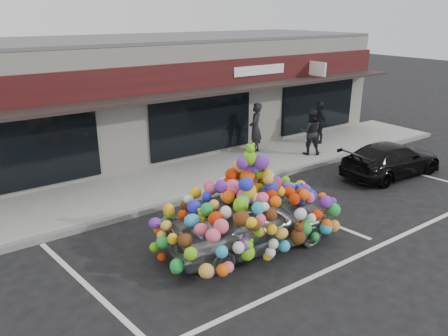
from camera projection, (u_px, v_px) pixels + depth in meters
ground at (220, 243)px, 10.45m from camera, size 90.00×90.00×0.00m
shop_building at (91, 99)px, 16.23m from camera, size 24.00×7.20×4.31m
sidewalk at (147, 188)px, 13.51m from camera, size 26.00×3.00×0.15m
kerb at (170, 204)px, 12.35m from camera, size 26.00×0.18×0.16m
parking_stripe_left at (85, 284)px, 8.87m from camera, size 0.73×4.37×0.01m
parking_stripe_mid at (298, 211)px, 12.12m from camera, size 0.73×4.37×0.01m
parking_stripe_right at (412, 172)px, 15.04m from camera, size 0.73×4.37×0.01m
lane_line at (351, 259)px, 9.76m from camera, size 14.00×0.12×0.01m
toy_car at (249, 214)px, 10.00m from camera, size 2.90×4.43×2.48m
black_sedan at (391, 159)px, 14.60m from camera, size 1.76×3.96×1.13m
pedestrian_a at (255, 128)px, 16.38m from camera, size 0.83×0.78×1.90m
pedestrian_b at (310, 132)px, 16.23m from camera, size 1.05×1.00×1.71m
pedestrian_c at (319, 123)px, 17.64m from camera, size 1.07×0.68×1.70m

